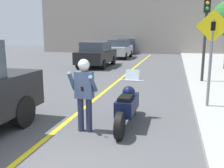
{
  "coord_description": "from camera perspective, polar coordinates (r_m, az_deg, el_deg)",
  "views": [
    {
      "loc": [
        2.0,
        -3.08,
        2.2
      ],
      "look_at": [
        0.5,
        2.84,
        0.97
      ],
      "focal_mm": 40.0,
      "sensor_mm": 36.0,
      "label": 1
    }
  ],
  "objects": [
    {
      "name": "road_center_line",
      "position": [
        9.7,
        -1.7,
        -1.71
      ],
      "size": [
        0.12,
        36.0,
        0.01
      ],
      "color": "yellow",
      "rests_on": "ground"
    },
    {
      "name": "person_biker",
      "position": [
        5.59,
        -6.38,
        -0.97
      ],
      "size": [
        0.59,
        0.46,
        1.66
      ],
      "color": "#282D4C",
      "rests_on": "ground"
    },
    {
      "name": "traffic_light",
      "position": [
        11.63,
        20.7,
        13.22
      ],
      "size": [
        0.26,
        0.3,
        3.7
      ],
      "color": "#2D2D30",
      "rests_on": "sidewalk_curb"
    },
    {
      "name": "motorcycle",
      "position": [
        6.08,
        3.54,
        -4.92
      ],
      "size": [
        0.62,
        2.29,
        1.28
      ],
      "color": "black",
      "rests_on": "ground"
    },
    {
      "name": "crossing_sign",
      "position": [
        7.54,
        21.76,
        7.38
      ],
      "size": [
        0.91,
        0.08,
        2.72
      ],
      "color": "slate",
      "rests_on": "sidewalk_curb"
    },
    {
      "name": "parked_car_black",
      "position": [
        17.09,
        -3.53,
        6.85
      ],
      "size": [
        1.88,
        4.2,
        1.68
      ],
      "color": "black",
      "rests_on": "ground"
    },
    {
      "name": "parked_car_blue",
      "position": [
        28.48,
        3.28,
        8.66
      ],
      "size": [
        1.88,
        4.2,
        1.68
      ],
      "color": "black",
      "rests_on": "ground"
    },
    {
      "name": "building_backdrop",
      "position": [
        29.17,
        10.56,
        13.32
      ],
      "size": [
        28.0,
        1.2,
        6.56
      ],
      "color": "gray",
      "rests_on": "ground"
    },
    {
      "name": "parked_car_silver",
      "position": [
        23.1,
        1.69,
        8.04
      ],
      "size": [
        1.88,
        4.2,
        1.68
      ],
      "color": "black",
      "rests_on": "ground"
    }
  ]
}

